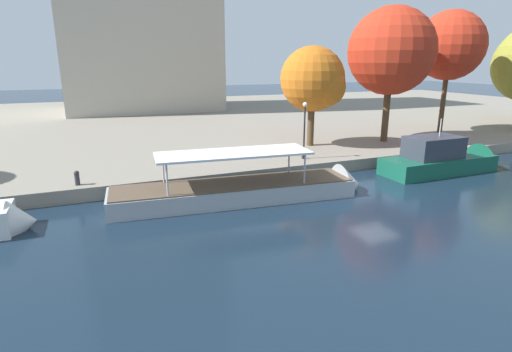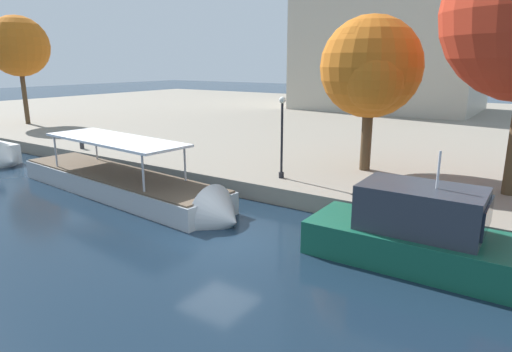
{
  "view_description": "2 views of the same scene",
  "coord_description": "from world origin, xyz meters",
  "px_view_note": "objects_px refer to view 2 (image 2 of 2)",
  "views": [
    {
      "loc": [
        -15.53,
        -18.84,
        7.79
      ],
      "look_at": [
        -7.23,
        1.58,
        1.52
      ],
      "focal_mm": 28.61,
      "sensor_mm": 36.0,
      "label": 1
    },
    {
      "loc": [
        9.81,
        -11.96,
        6.58
      ],
      "look_at": [
        -0.73,
        3.61,
        1.72
      ],
      "focal_mm": 31.04,
      "sensor_mm": 36.0,
      "label": 2
    }
  ],
  "objects_px": {
    "tree_3": "(370,67)",
    "tree_5": "(19,46)",
    "lamp_post": "(282,135)",
    "motor_yacht_2": "(457,248)",
    "mooring_bollard_0": "(82,142)",
    "tour_boat_1": "(130,189)"
  },
  "relations": [
    {
      "from": "tree_3",
      "to": "tree_5",
      "type": "height_order",
      "value": "tree_5"
    },
    {
      "from": "tree_3",
      "to": "tour_boat_1",
      "type": "bearing_deg",
      "value": -136.22
    },
    {
      "from": "lamp_post",
      "to": "tree_3",
      "type": "xyz_separation_m",
      "value": [
        2.93,
        3.83,
        3.26
      ]
    },
    {
      "from": "mooring_bollard_0",
      "to": "tour_boat_1",
      "type": "bearing_deg",
      "value": -22.29
    },
    {
      "from": "mooring_bollard_0",
      "to": "motor_yacht_2",
      "type": "bearing_deg",
      "value": -8.08
    },
    {
      "from": "lamp_post",
      "to": "mooring_bollard_0",
      "type": "bearing_deg",
      "value": -176.64
    },
    {
      "from": "tour_boat_1",
      "to": "tree_3",
      "type": "bearing_deg",
      "value": 48.88
    },
    {
      "from": "tree_3",
      "to": "tree_5",
      "type": "distance_m",
      "value": 33.61
    },
    {
      "from": "mooring_bollard_0",
      "to": "tree_3",
      "type": "relative_size",
      "value": 0.11
    },
    {
      "from": "tree_3",
      "to": "tree_5",
      "type": "xyz_separation_m",
      "value": [
        -33.57,
        0.22,
        1.65
      ]
    },
    {
      "from": "motor_yacht_2",
      "to": "mooring_bollard_0",
      "type": "distance_m",
      "value": 24.64
    },
    {
      "from": "tour_boat_1",
      "to": "lamp_post",
      "type": "distance_m",
      "value": 8.05
    },
    {
      "from": "tree_3",
      "to": "mooring_bollard_0",
      "type": "bearing_deg",
      "value": -165.44
    },
    {
      "from": "motor_yacht_2",
      "to": "lamp_post",
      "type": "relative_size",
      "value": 2.33
    },
    {
      "from": "mooring_bollard_0",
      "to": "tree_5",
      "type": "height_order",
      "value": "tree_5"
    },
    {
      "from": "motor_yacht_2",
      "to": "lamp_post",
      "type": "distance_m",
      "value": 10.37
    },
    {
      "from": "tour_boat_1",
      "to": "tree_3",
      "type": "relative_size",
      "value": 1.88
    },
    {
      "from": "motor_yacht_2",
      "to": "tree_5",
      "type": "bearing_deg",
      "value": 167.37
    },
    {
      "from": "tree_3",
      "to": "lamp_post",
      "type": "bearing_deg",
      "value": -127.42
    },
    {
      "from": "tree_3",
      "to": "tree_5",
      "type": "relative_size",
      "value": 0.82
    },
    {
      "from": "lamp_post",
      "to": "tree_5",
      "type": "bearing_deg",
      "value": 172.49
    },
    {
      "from": "tour_boat_1",
      "to": "mooring_bollard_0",
      "type": "height_order",
      "value": "tour_boat_1"
    }
  ]
}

